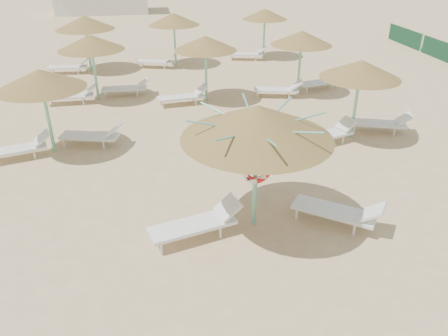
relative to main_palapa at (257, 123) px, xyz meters
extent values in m
plane|color=tan|center=(-0.04, -0.29, -2.62)|extent=(120.00, 120.00, 0.00)
cylinder|color=#6FC0A2|center=(0.00, 0.00, -1.36)|extent=(0.11, 0.11, 2.52)
cone|color=olive|center=(0.00, 0.00, 0.01)|extent=(3.36, 3.36, 0.76)
cylinder|color=#6FC0A2|center=(0.00, 0.00, -0.25)|extent=(0.20, 0.20, 0.12)
cylinder|color=#6FC0A2|center=(0.77, 0.00, -0.03)|extent=(1.52, 0.04, 0.38)
cylinder|color=#6FC0A2|center=(0.55, 0.55, -0.03)|extent=(1.11, 1.11, 0.38)
cylinder|color=#6FC0A2|center=(0.00, 0.77, -0.03)|extent=(0.04, 1.52, 0.38)
cylinder|color=#6FC0A2|center=(-0.55, 0.55, -0.03)|extent=(1.11, 1.11, 0.38)
cylinder|color=#6FC0A2|center=(-0.77, 0.00, -0.03)|extent=(1.52, 0.04, 0.38)
cylinder|color=#6FC0A2|center=(-0.55, -0.55, -0.03)|extent=(1.11, 1.11, 0.38)
cylinder|color=#6FC0A2|center=(0.00, -0.77, -0.03)|extent=(0.04, 1.52, 0.38)
cylinder|color=#6FC0A2|center=(0.55, -0.55, -0.03)|extent=(1.11, 1.11, 0.38)
torus|color=red|center=(0.00, -0.10, -1.10)|extent=(0.69, 0.15, 0.69)
cylinder|color=white|center=(-2.25, -0.80, -2.48)|extent=(0.06, 0.06, 0.29)
cylinder|color=white|center=(-2.39, -0.29, -2.48)|extent=(0.06, 0.06, 0.29)
cylinder|color=white|center=(-0.88, -0.43, -2.48)|extent=(0.06, 0.06, 0.29)
cylinder|color=white|center=(-1.02, 0.08, -2.48)|extent=(0.06, 0.06, 0.29)
cube|color=white|center=(-1.51, -0.33, -2.29)|extent=(2.09, 1.15, 0.08)
cube|color=white|center=(-0.65, -0.09, -2.04)|extent=(0.66, 0.74, 0.38)
cylinder|color=white|center=(1.08, 0.00, -2.48)|extent=(0.06, 0.06, 0.29)
cylinder|color=white|center=(1.39, 0.42, -2.48)|extent=(0.06, 0.06, 0.29)
cylinder|color=white|center=(2.20, -0.83, -2.48)|extent=(0.06, 0.06, 0.29)
cylinder|color=white|center=(2.51, -0.42, -2.48)|extent=(0.06, 0.06, 0.29)
cube|color=white|center=(1.90, -0.29, -2.29)|extent=(1.96, 1.69, 0.08)
cube|color=white|center=(2.60, -0.81, -2.04)|extent=(0.77, 0.80, 0.38)
cylinder|color=#6FC0A2|center=(-5.45, 5.00, -1.47)|extent=(0.11, 0.11, 2.30)
cone|color=olive|center=(-5.45, 5.00, -0.23)|extent=(2.64, 2.64, 0.59)
cylinder|color=#6FC0A2|center=(-5.45, 5.00, -0.47)|extent=(0.20, 0.20, 0.12)
cylinder|color=white|center=(-5.95, 4.51, -2.48)|extent=(0.06, 0.06, 0.28)
cylinder|color=white|center=(-6.09, 4.99, -2.48)|extent=(0.06, 0.06, 0.28)
cube|color=white|center=(-6.55, 4.60, -2.30)|extent=(2.00, 1.12, 0.08)
cube|color=white|center=(-5.73, 4.83, -2.06)|extent=(0.63, 0.71, 0.36)
cylinder|color=white|center=(-5.19, 5.28, -2.48)|extent=(0.06, 0.06, 0.28)
cylinder|color=white|center=(-5.05, 5.76, -2.48)|extent=(0.06, 0.06, 0.28)
cylinder|color=white|center=(-3.89, 4.91, -2.48)|extent=(0.06, 0.06, 0.28)
cylinder|color=white|center=(-3.75, 5.39, -2.48)|extent=(0.06, 0.06, 0.28)
cube|color=white|center=(-4.35, 5.30, -2.30)|extent=(2.00, 1.12, 0.08)
cube|color=white|center=(-3.53, 5.07, -2.06)|extent=(0.63, 0.71, 0.36)
cylinder|color=#6FC0A2|center=(-4.48, 10.03, -1.47)|extent=(0.11, 0.11, 2.30)
cone|color=olive|center=(-4.48, 10.03, -0.23)|extent=(2.67, 2.67, 0.60)
cylinder|color=#6FC0A2|center=(-4.48, 10.03, -0.47)|extent=(0.20, 0.20, 0.12)
cylinder|color=white|center=(-6.38, 9.36, -2.48)|extent=(0.06, 0.06, 0.28)
cylinder|color=white|center=(-6.39, 9.86, -2.48)|extent=(0.06, 0.06, 0.28)
cylinder|color=white|center=(-5.03, 9.39, -2.48)|extent=(0.06, 0.06, 0.28)
cylinder|color=white|center=(-5.04, 9.89, -2.48)|extent=(0.06, 0.06, 0.28)
cube|color=white|center=(-5.58, 9.63, -2.30)|extent=(1.91, 0.65, 0.08)
cube|color=white|center=(-4.74, 9.64, -2.06)|extent=(0.49, 0.61, 0.36)
cylinder|color=white|center=(-4.19, 10.09, -2.48)|extent=(0.06, 0.06, 0.28)
cylinder|color=white|center=(-4.18, 10.59, -2.48)|extent=(0.06, 0.06, 0.28)
cylinder|color=white|center=(-2.84, 10.07, -2.48)|extent=(0.06, 0.06, 0.28)
cylinder|color=white|center=(-2.83, 10.57, -2.48)|extent=(0.06, 0.06, 0.28)
cube|color=white|center=(-3.38, 10.33, -2.30)|extent=(1.91, 0.65, 0.08)
cube|color=white|center=(-2.54, 10.31, -2.06)|extent=(0.49, 0.61, 0.36)
cylinder|color=#6FC0A2|center=(-5.24, 14.74, -1.47)|extent=(0.11, 0.11, 2.30)
cone|color=olive|center=(-5.24, 14.74, -0.23)|extent=(2.90, 2.90, 0.65)
cylinder|color=#6FC0A2|center=(-5.24, 14.74, -0.47)|extent=(0.20, 0.20, 0.12)
cylinder|color=white|center=(-7.15, 14.16, -2.48)|extent=(0.06, 0.06, 0.28)
cylinder|color=white|center=(-7.11, 14.66, -2.48)|extent=(0.06, 0.06, 0.28)
cylinder|color=white|center=(-5.81, 14.05, -2.48)|extent=(0.06, 0.06, 0.28)
cylinder|color=white|center=(-5.77, 14.55, -2.48)|extent=(0.06, 0.06, 0.28)
cube|color=white|center=(-6.34, 14.34, -2.30)|extent=(1.95, 0.78, 0.08)
cube|color=white|center=(-5.49, 14.27, -2.06)|extent=(0.53, 0.64, 0.36)
cylinder|color=#6FC0A2|center=(0.06, 9.15, -1.47)|extent=(0.11, 0.11, 2.30)
cone|color=olive|center=(0.06, 9.15, -0.24)|extent=(2.55, 2.55, 0.57)
cylinder|color=#6FC0A2|center=(0.06, 9.15, -0.47)|extent=(0.20, 0.20, 0.12)
cylinder|color=white|center=(-1.81, 8.40, -2.48)|extent=(0.06, 0.06, 0.28)
cylinder|color=white|center=(-1.87, 8.89, -2.48)|extent=(0.06, 0.06, 0.28)
cylinder|color=white|center=(-0.47, 8.57, -2.48)|extent=(0.06, 0.06, 0.28)
cylinder|color=white|center=(-0.53, 9.06, -2.48)|extent=(0.06, 0.06, 0.28)
cube|color=white|center=(-1.04, 8.75, -2.30)|extent=(1.96, 0.85, 0.08)
cube|color=white|center=(-0.20, 8.85, -2.06)|extent=(0.56, 0.66, 0.36)
cylinder|color=#6FC0A2|center=(-0.82, 15.11, -1.47)|extent=(0.11, 0.11, 2.30)
cone|color=olive|center=(-0.82, 15.11, -0.23)|extent=(2.65, 2.65, 0.60)
cylinder|color=#6FC0A2|center=(-0.82, 15.11, -0.47)|extent=(0.20, 0.20, 0.12)
cylinder|color=white|center=(-2.76, 14.73, -2.48)|extent=(0.06, 0.06, 0.28)
cylinder|color=white|center=(-2.60, 15.20, -2.48)|extent=(0.06, 0.06, 0.28)
cylinder|color=white|center=(-1.48, 14.30, -2.48)|extent=(0.06, 0.06, 0.28)
cylinder|color=white|center=(-1.32, 14.78, -2.48)|extent=(0.06, 0.06, 0.28)
cube|color=white|center=(-1.92, 14.71, -2.30)|extent=(2.00, 1.19, 0.08)
cube|color=white|center=(-1.11, 14.45, -2.06)|extent=(0.65, 0.72, 0.36)
cylinder|color=#6FC0A2|center=(4.48, 4.45, -1.47)|extent=(0.11, 0.11, 2.30)
cone|color=olive|center=(4.48, 4.45, -0.24)|extent=(2.60, 2.60, 0.58)
cylinder|color=#6FC0A2|center=(4.48, 4.45, -0.47)|extent=(0.20, 0.20, 0.12)
cylinder|color=white|center=(2.71, 3.55, -2.48)|extent=(0.06, 0.06, 0.28)
cylinder|color=white|center=(2.54, 4.02, -2.48)|extent=(0.06, 0.06, 0.28)
cylinder|color=white|center=(3.98, 4.00, -2.48)|extent=(0.06, 0.06, 0.28)
cylinder|color=white|center=(3.81, 4.47, -2.48)|extent=(0.06, 0.06, 0.28)
cube|color=white|center=(3.38, 4.05, -2.30)|extent=(2.00, 1.21, 0.08)
cube|color=white|center=(4.18, 4.33, -2.06)|extent=(0.66, 0.73, 0.36)
cylinder|color=white|center=(4.74, 4.78, -2.48)|extent=(0.06, 0.06, 0.28)
cylinder|color=white|center=(4.91, 5.25, -2.48)|extent=(0.06, 0.06, 0.28)
cylinder|color=white|center=(6.01, 4.33, -2.48)|extent=(0.06, 0.06, 0.28)
cylinder|color=white|center=(6.18, 4.81, -2.48)|extent=(0.06, 0.06, 0.28)
cube|color=white|center=(5.58, 4.75, -2.30)|extent=(2.00, 1.21, 0.08)
cube|color=white|center=(6.38, 4.47, -2.06)|extent=(0.66, 0.73, 0.36)
cylinder|color=#6FC0A2|center=(4.18, 9.46, -1.47)|extent=(0.11, 0.11, 2.30)
cone|color=olive|center=(4.18, 9.46, -0.24)|extent=(2.58, 2.58, 0.58)
cylinder|color=#6FC0A2|center=(4.18, 9.46, -0.47)|extent=(0.20, 0.20, 0.12)
cylinder|color=white|center=(2.24, 9.01, -2.48)|extent=(0.06, 0.06, 0.28)
cylinder|color=white|center=(2.36, 9.49, -2.48)|extent=(0.06, 0.06, 0.28)
cylinder|color=white|center=(3.55, 8.69, -2.48)|extent=(0.06, 0.06, 0.28)
cylinder|color=white|center=(3.67, 9.17, -2.48)|extent=(0.06, 0.06, 0.28)
cube|color=white|center=(3.08, 9.06, -2.30)|extent=(1.99, 1.06, 0.08)
cube|color=white|center=(3.90, 8.86, -2.06)|extent=(0.61, 0.70, 0.36)
cylinder|color=white|center=(4.56, 9.33, -2.48)|extent=(0.06, 0.06, 0.28)
cylinder|color=white|center=(4.44, 9.81, -2.48)|extent=(0.06, 0.06, 0.28)
cylinder|color=white|center=(5.87, 9.65, -2.48)|extent=(0.06, 0.06, 0.28)
cylinder|color=white|center=(5.75, 10.13, -2.48)|extent=(0.06, 0.06, 0.28)
cube|color=white|center=(5.28, 9.76, -2.30)|extent=(1.99, 1.06, 0.08)
cube|color=white|center=(6.10, 9.96, -2.06)|extent=(0.61, 0.70, 0.36)
cylinder|color=#6FC0A2|center=(4.24, 15.96, -1.47)|extent=(0.11, 0.11, 2.30)
cone|color=olive|center=(4.24, 15.96, -0.24)|extent=(2.47, 2.47, 0.56)
cylinder|color=#6FC0A2|center=(4.24, 15.96, -0.47)|extent=(0.20, 0.20, 0.12)
cylinder|color=white|center=(2.31, 15.49, -2.48)|extent=(0.06, 0.06, 0.28)
cylinder|color=white|center=(2.42, 15.98, -2.48)|extent=(0.06, 0.06, 0.28)
cylinder|color=white|center=(3.62, 15.19, -2.48)|extent=(0.06, 0.06, 0.28)
cylinder|color=white|center=(3.74, 15.68, -2.48)|extent=(0.06, 0.06, 0.28)
cube|color=white|center=(3.14, 15.56, -2.30)|extent=(1.99, 1.03, 0.08)
cube|color=white|center=(3.97, 15.37, -2.06)|extent=(0.61, 0.69, 0.36)
cube|color=#184A32|center=(13.96, 13.71, -2.12)|extent=(0.08, 3.80, 1.00)
cube|color=#184A32|center=(13.96, 17.71, -2.12)|extent=(0.08, 3.80, 1.00)
cylinder|color=#6FC0A2|center=(13.96, 15.81, -2.07)|extent=(0.08, 0.08, 1.10)
camera|label=1|loc=(-2.15, -8.47, 3.53)|focal=35.00mm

